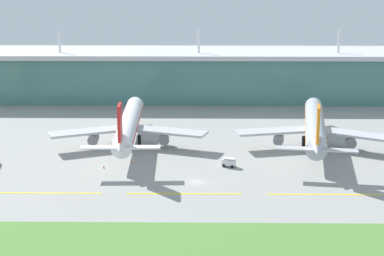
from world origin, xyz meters
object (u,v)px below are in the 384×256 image
at_px(airliner_near_middle, 129,125).
at_px(safety_cone_nose_front, 132,162).
at_px(safety_cone_left_wingtip, 104,167).
at_px(airliner_far_middle, 315,126).
at_px(baggage_cart, 229,162).

distance_m(airliner_near_middle, safety_cone_nose_front, 19.66).
relative_size(safety_cone_left_wingtip, safety_cone_nose_front, 1.00).
bearing_deg(airliner_near_middle, safety_cone_nose_front, -81.75).
height_order(airliner_far_middle, safety_cone_nose_front, airliner_far_middle).
bearing_deg(airliner_near_middle, airliner_far_middle, -0.86).
bearing_deg(airliner_far_middle, airliner_near_middle, 179.14).
relative_size(baggage_cart, safety_cone_nose_front, 5.73).
bearing_deg(airliner_far_middle, safety_cone_left_wingtip, -159.69).
height_order(airliner_far_middle, safety_cone_left_wingtip, airliner_far_middle).
height_order(baggage_cart, safety_cone_left_wingtip, baggage_cart).
bearing_deg(baggage_cart, airliner_far_middle, 37.85).
distance_m(baggage_cart, safety_cone_left_wingtip, 34.41).
bearing_deg(baggage_cart, safety_cone_left_wingtip, -177.06).
xyz_separation_m(airliner_near_middle, safety_cone_left_wingtip, (-4.45, -23.53, -6.10)).
relative_size(airliner_near_middle, baggage_cart, 16.58).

